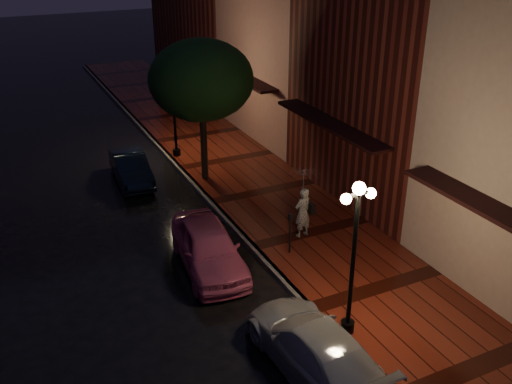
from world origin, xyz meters
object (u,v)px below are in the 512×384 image
navy_car (131,168)px  street_tree (202,82)px  streetlamp_far (174,104)px  silver_car (315,347)px  streetlamp_near (354,251)px  parking_meter (290,229)px  woman_with_umbrella (304,192)px  pink_car (209,247)px

navy_car → street_tree: bearing=-21.8°
streetlamp_far → silver_car: size_ratio=0.94×
streetlamp_near → streetlamp_far: (0.00, 14.00, 0.00)m
navy_car → parking_meter: 8.72m
street_tree → woman_with_umbrella: street_tree is taller
navy_car → silver_car: bearing=-82.2°
pink_car → streetlamp_far: bearing=83.5°
pink_car → silver_car: bearing=-77.3°
navy_car → silver_car: 13.03m
pink_car → navy_car: pink_car is taller
streetlamp_near → silver_car: size_ratio=0.94×
pink_car → navy_car: size_ratio=1.17×
streetlamp_far → navy_car: (-2.56, -1.71, -1.99)m
street_tree → pink_car: street_tree is taller
street_tree → silver_car: street_tree is taller
streetlamp_far → woman_with_umbrella: bearing=-80.8°
pink_car → silver_car: (0.63, -5.35, -0.07)m
streetlamp_near → navy_car: size_ratio=1.17×
street_tree → parking_meter: street_tree is taller
streetlamp_near → streetlamp_far: bearing=90.0°
navy_car → parking_meter: size_ratio=2.60×
streetlamp_far → parking_meter: streetlamp_far is taller
silver_car → woman_with_umbrella: size_ratio=1.85×
pink_car → woman_with_umbrella: (3.54, 0.29, 1.06)m
streetlamp_far → pink_car: streetlamp_far is taller
pink_car → parking_meter: 2.68m
navy_car → woman_with_umbrella: (4.03, -7.34, 1.18)m
parking_meter → woman_with_umbrella: bearing=22.5°
streetlamp_far → parking_meter: 9.99m
parking_meter → silver_car: bearing=-130.5°
streetlamp_far → silver_car: 14.89m
streetlamp_near → streetlamp_far: 14.00m
silver_car → woman_with_umbrella: 6.45m
woman_with_umbrella → parking_meter: (-0.93, -0.79, -0.78)m
street_tree → navy_car: (-2.82, 1.30, -3.64)m
streetlamp_far → navy_car: 3.67m
woman_with_umbrella → navy_car: bearing=-73.4°
street_tree → woman_with_umbrella: (1.21, -6.05, -2.45)m
woman_with_umbrella → parking_meter: size_ratio=1.75×
street_tree → parking_meter: bearing=-87.6°
pink_car → silver_car: 5.39m
street_tree → pink_car: bearing=-110.2°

